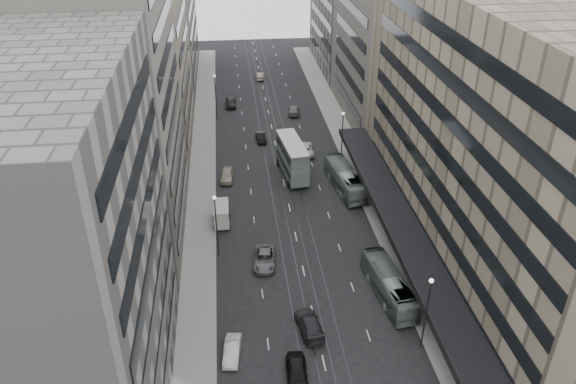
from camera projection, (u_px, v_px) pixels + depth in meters
name	position (u px, v px, depth m)	size (l,w,h in m)	color
ground	(314.00, 319.00, 57.74)	(220.00, 220.00, 0.00)	black
sidewalk_right	(352.00, 153.00, 91.15)	(4.00, 125.00, 0.15)	gray
sidewalk_left	(203.00, 161.00, 88.80)	(4.00, 125.00, 0.15)	gray
department_store	(506.00, 144.00, 59.26)	(19.20, 60.00, 30.00)	gray
building_right_mid	(391.00, 54.00, 98.60)	(15.00, 28.00, 24.00)	#545049
building_right_far	(355.00, 6.00, 123.41)	(15.00, 32.00, 28.00)	slate
building_left_a	(47.00, 263.00, 41.26)	(15.00, 28.00, 30.00)	slate
building_left_b	(104.00, 105.00, 63.49)	(15.00, 26.00, 34.00)	#545049
building_left_c	(138.00, 70.00, 88.97)	(15.00, 28.00, 25.00)	#75665B
building_left_d	(155.00, 14.00, 116.62)	(15.00, 38.00, 28.00)	slate
lamp_right_near	(427.00, 305.00, 51.79)	(0.44, 0.44, 8.32)	#262628
lamp_right_far	(342.00, 131.00, 86.21)	(0.44, 0.44, 8.32)	#262628
lamp_left_near	(216.00, 219.00, 64.52)	(0.44, 0.44, 8.32)	#262628
lamp_left_far	(215.00, 91.00, 101.52)	(0.44, 0.44, 8.32)	#262628
bus_near	(389.00, 284.00, 60.13)	(2.55, 10.91, 3.04)	slate
bus_far	(345.00, 179.00, 80.39)	(2.78, 11.89, 3.31)	gray
double_decker	(292.00, 158.00, 83.33)	(4.06, 10.28, 5.48)	slate
panel_van	(222.00, 214.00, 72.55)	(2.14, 4.30, 2.71)	beige
sedan_0	(297.00, 373.00, 50.47)	(1.93, 4.80, 1.64)	black
sedan_1	(232.00, 350.00, 53.03)	(1.45, 4.15, 1.37)	silver
sedan_2	(265.00, 259.00, 65.41)	(2.45, 5.31, 1.48)	slate
sedan_3	(309.00, 324.00, 55.94)	(2.15, 5.30, 1.54)	#232326
sedan_4	(227.00, 175.00, 83.15)	(1.86, 4.62, 1.57)	#ADA28F
sedan_5	(261.00, 137.00, 95.13)	(1.42, 4.06, 1.34)	black
sedan_6	(305.00, 149.00, 91.01)	(2.64, 5.72, 1.59)	silver
sedan_7	(294.00, 110.00, 105.63)	(2.02, 4.97, 1.44)	slate
sedan_8	(231.00, 102.00, 109.01)	(1.98, 4.92, 1.68)	black
sedan_9	(260.00, 76.00, 123.24)	(1.47, 4.22, 1.39)	#A7998A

